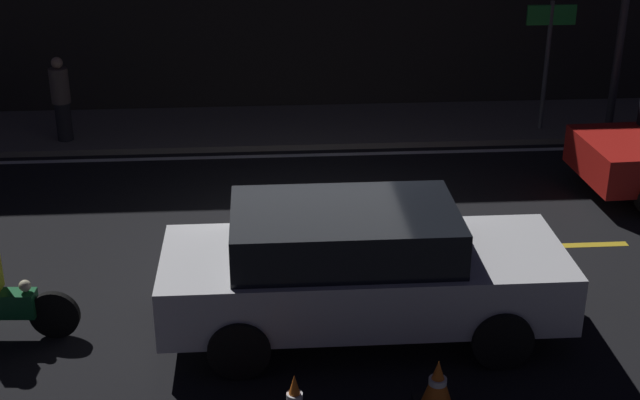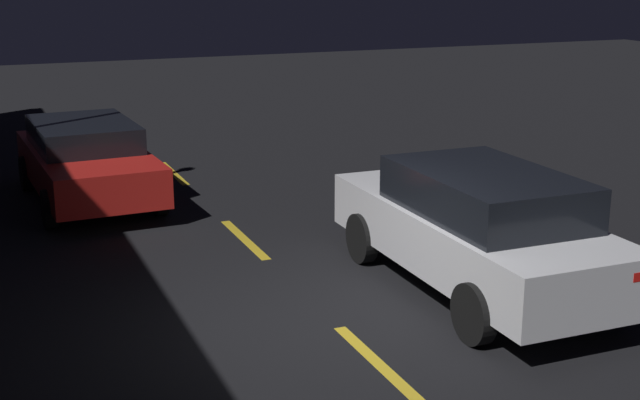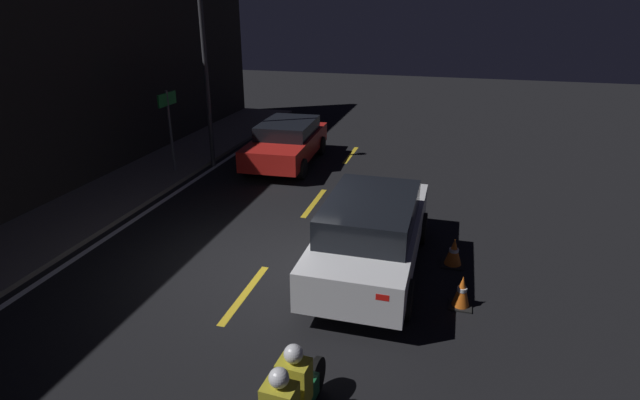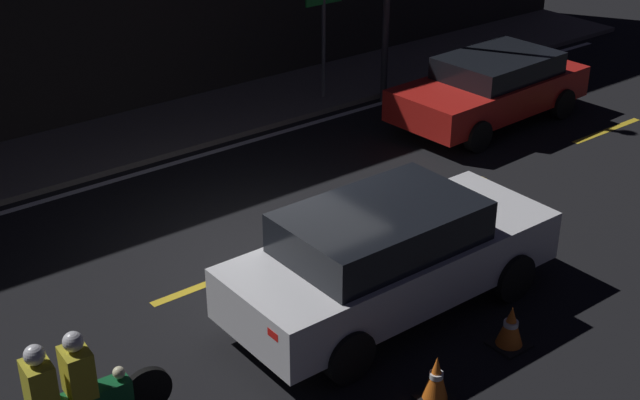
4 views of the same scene
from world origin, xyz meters
TOP-DOWN VIEW (x-y plane):
  - ground_plane at (0.00, 0.00)m, footprint 56.00×56.00m
  - raised_curb at (0.00, 5.30)m, footprint 28.00×2.38m
  - lane_dash_c at (-1.00, 0.00)m, footprint 2.00×0.14m
  - lane_dash_d at (3.50, 0.00)m, footprint 2.00×0.14m
  - lane_dash_e at (8.00, 0.00)m, footprint 2.00×0.14m
  - lane_solid_kerb at (0.00, 3.86)m, footprint 25.20×0.14m
  - sedan_white at (0.44, -2.01)m, footprint 4.61×1.89m
  - taxi_red at (6.55, 1.79)m, footprint 4.28×2.04m
  - traffic_cone_near at (-0.37, -3.72)m, footprint 0.39×0.39m
  - traffic_cone_mid at (1.08, -3.55)m, footprint 0.44×0.44m
  - shop_sign at (4.65, 4.73)m, footprint 0.90×0.08m
  - street_lamp at (5.66, 3.96)m, footprint 0.28×0.28m

SIDE VIEW (x-z plane):
  - ground_plane at x=0.00m, z-range 0.00..0.00m
  - lane_solid_kerb at x=0.00m, z-range 0.00..0.01m
  - lane_dash_c at x=-1.00m, z-range 0.00..0.01m
  - lane_dash_d at x=3.50m, z-range 0.00..0.01m
  - lane_dash_e at x=8.00m, z-range 0.00..0.01m
  - raised_curb at x=0.00m, z-range 0.00..0.11m
  - traffic_cone_mid at x=1.08m, z-range -0.01..0.56m
  - traffic_cone_near at x=-0.37m, z-range -0.01..0.58m
  - taxi_red at x=6.55m, z-range 0.05..1.39m
  - sedan_white at x=0.44m, z-range 0.05..1.61m
  - shop_sign at x=4.65m, z-range 0.59..2.99m
  - street_lamp at x=5.66m, z-range 0.36..6.12m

